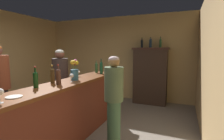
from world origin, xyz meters
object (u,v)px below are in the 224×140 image
wine_bottle_chardonnay (96,67)px  bar_counter (69,111)px  wine_glass_mid (72,76)px  bartender (114,97)px  cheese_plate (14,97)px  wine_glass_front (78,72)px  display_bottle_midleft (151,43)px  display_cabinet (150,75)px  wine_bottle_pinot (52,75)px  display_bottle_left (142,43)px  wine_bottle_malbec (36,79)px  wine_bottle_rose (58,76)px  patron_by_cabinet (61,82)px  flower_arrangement (74,71)px  wine_bottle_syrah (101,67)px  display_bottle_center (160,43)px

wine_bottle_chardonnay → bar_counter: bearing=-84.7°
wine_glass_mid → bartender: bearing=11.4°
cheese_plate → wine_glass_front: bearing=97.8°
bar_counter → display_bottle_midleft: display_bottle_midleft is taller
display_cabinet → wine_bottle_chardonnay: bearing=-124.8°
wine_bottle_pinot → bar_counter: bearing=53.0°
wine_glass_mid → display_bottle_left: 2.85m
display_cabinet → bartender: (-0.12, -2.57, -0.04)m
wine_bottle_malbec → wine_glass_front: (-0.05, 1.14, -0.04)m
bar_counter → bartender: size_ratio=1.97×
wine_bottle_chardonnay → wine_bottle_rose: bearing=-85.1°
wine_bottle_pinot → patron_by_cabinet: (-0.61, 0.93, -0.31)m
wine_glass_front → flower_arrangement: bearing=-64.1°
wine_glass_front → flower_arrangement: (0.19, -0.40, 0.08)m
bar_counter → wine_bottle_syrah: (0.08, 1.12, 0.68)m
wine_bottle_pinot → wine_glass_mid: wine_bottle_pinot is taller
wine_bottle_syrah → patron_by_cabinet: (-0.85, -0.39, -0.33)m
bar_counter → bartender: (0.79, 0.16, 0.30)m
display_bottle_midleft → display_bottle_center: (0.28, -0.00, -0.00)m
display_cabinet → wine_bottle_malbec: size_ratio=5.41×
wine_bottle_chardonnay → wine_glass_front: bearing=-95.7°
display_bottle_left → bartender: 2.76m
wine_bottle_malbec → patron_by_cabinet: (-0.64, 1.30, -0.31)m
flower_arrangement → cheese_plate: 1.23m
wine_bottle_syrah → bartender: 1.25m
display_bottle_midleft → display_bottle_center: bearing=-0.0°
flower_arrangement → display_bottle_left: 2.69m
wine_bottle_chardonnay → display_bottle_midleft: (1.01, 1.48, 0.63)m
cheese_plate → bartender: bartender is taller
wine_bottle_rose → patron_by_cabinet: 1.29m
wine_bottle_chardonnay → patron_by_cabinet: (-0.65, -0.52, -0.30)m
wine_bottle_chardonnay → wine_bottle_pinot: wine_bottle_pinot is taller
wine_bottle_syrah → wine_bottle_malbec: bearing=-97.2°
bar_counter → wine_bottle_syrah: size_ratio=8.68×
display_cabinet → cheese_plate: size_ratio=9.28×
bar_counter → wine_glass_front: 0.86m
wine_glass_mid → bartender: size_ratio=0.10×
display_cabinet → wine_glass_front: bearing=-116.9°
display_cabinet → flower_arrangement: display_cabinet is taller
wine_bottle_pinot → display_bottle_midleft: bearing=70.4°
bar_counter → bartender: bearing=11.3°
flower_arrangement → display_bottle_left: size_ratio=1.21×
bar_counter → wine_bottle_pinot: bearing=-127.0°
wine_bottle_rose → flower_arrangement: size_ratio=0.84×
display_cabinet → wine_bottle_rose: bearing=-106.7°
cheese_plate → bartender: (0.75, 1.20, -0.24)m
bar_counter → cheese_plate: 1.17m
wine_bottle_malbec → wine_bottle_rose: bearing=65.6°
cheese_plate → display_bottle_left: bearing=81.0°
wine_bottle_syrah → cheese_plate: size_ratio=1.90×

